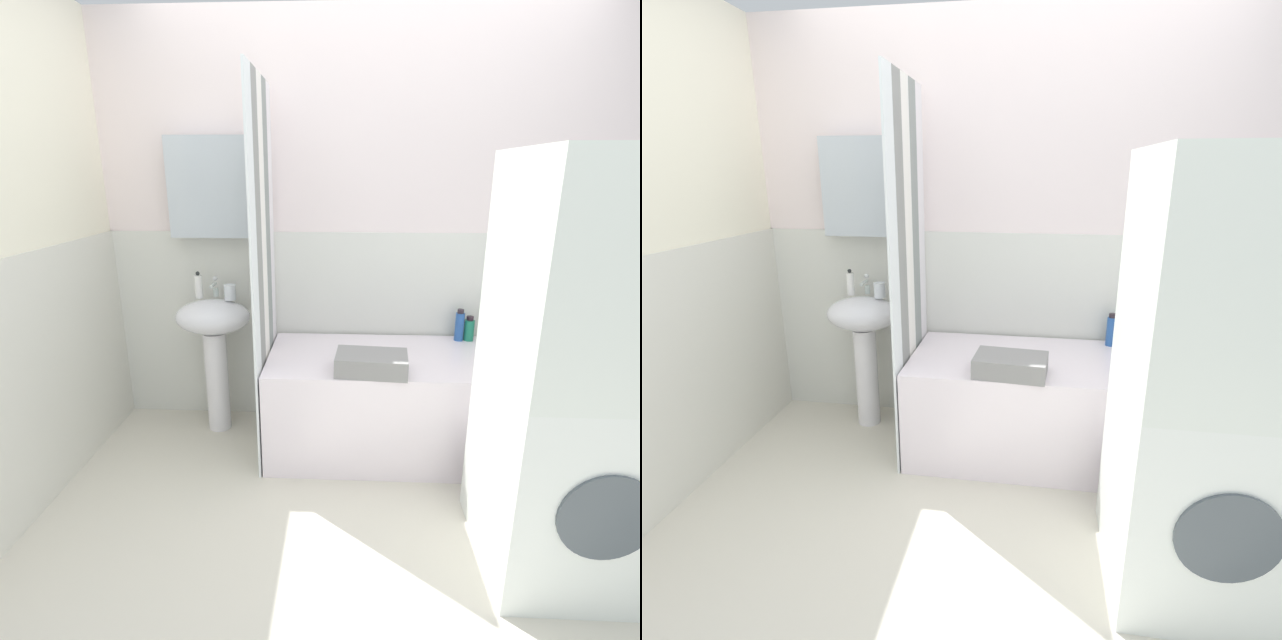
{
  "view_description": "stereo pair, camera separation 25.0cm",
  "coord_description": "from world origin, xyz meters",
  "views": [
    {
      "loc": [
        -0.12,
        -1.62,
        1.55
      ],
      "look_at": [
        -0.24,
        0.77,
        0.8
      ],
      "focal_mm": 26.77,
      "sensor_mm": 36.0,
      "label": 1
    },
    {
      "loc": [
        0.13,
        -1.59,
        1.55
      ],
      "look_at": [
        -0.24,
        0.77,
        0.8
      ],
      "focal_mm": 26.77,
      "sensor_mm": 36.0,
      "label": 2
    }
  ],
  "objects": [
    {
      "name": "shampoo_bottle",
      "position": [
        0.58,
        1.14,
        0.66
      ],
      "size": [
        0.05,
        0.05,
        0.19
      ],
      "color": "#2A58A4",
      "rests_on": "bathtub"
    },
    {
      "name": "towel_folded",
      "position": [
        0.02,
        0.63,
        0.62
      ],
      "size": [
        0.38,
        0.26,
        0.1
      ],
      "primitive_type": "cube",
      "rotation": [
        0.0,
        0.0,
        -0.08
      ],
      "color": "gray",
      "rests_on": "bathtub"
    },
    {
      "name": "washer_dryer_stack",
      "position": [
        0.76,
        0.06,
        0.81
      ],
      "size": [
        0.6,
        0.65,
        1.62
      ],
      "color": "white",
      "rests_on": "ground_plane"
    },
    {
      "name": "shower_curtain",
      "position": [
        -0.55,
        0.87,
        1.0
      ],
      "size": [
        0.01,
        0.7,
        2.0
      ],
      "color": "white",
      "rests_on": "ground_plane"
    },
    {
      "name": "body_wash_bottle",
      "position": [
        0.64,
        1.15,
        0.64
      ],
      "size": [
        0.06,
        0.06,
        0.15
      ],
      "color": "#1C7858",
      "rests_on": "bathtub"
    },
    {
      "name": "toothbrush_cup",
      "position": [
        -0.78,
        1.05,
        0.87
      ],
      "size": [
        0.07,
        0.07,
        0.09
      ],
      "primitive_type": "cylinder",
      "color": "silver",
      "rests_on": "sink"
    },
    {
      "name": "sink",
      "position": [
        -0.89,
        1.03,
        0.61
      ],
      "size": [
        0.44,
        0.34,
        0.83
      ],
      "color": "white",
      "rests_on": "ground_plane"
    },
    {
      "name": "lotion_bottle",
      "position": [
        0.77,
        1.17,
        0.67
      ],
      "size": [
        0.05,
        0.05,
        0.21
      ],
      "color": "#31222D",
      "rests_on": "bathtub"
    },
    {
      "name": "wall_back_tiled",
      "position": [
        -0.05,
        1.26,
        1.14
      ],
      "size": [
        3.6,
        0.18,
        2.4
      ],
      "color": "white",
      "rests_on": "ground_plane"
    },
    {
      "name": "soap_dispenser",
      "position": [
        -0.98,
        1.09,
        0.9
      ],
      "size": [
        0.05,
        0.05,
        0.16
      ],
      "color": "white",
      "rests_on": "sink"
    },
    {
      "name": "bathtub",
      "position": [
        0.22,
        0.87,
        0.28
      ],
      "size": [
        1.5,
        0.7,
        0.57
      ],
      "primitive_type": "cube",
      "color": "white",
      "rests_on": "ground_plane"
    },
    {
      "name": "wall_left_tiled",
      "position": [
        -1.57,
        0.34,
        1.12
      ],
      "size": [
        0.07,
        1.81,
        2.4
      ],
      "color": "white",
      "rests_on": "ground_plane"
    },
    {
      "name": "ground_plane",
      "position": [
        0.0,
        0.0,
        -0.02
      ],
      "size": [
        4.8,
        5.6,
        0.04
      ],
      "primitive_type": "cube",
      "color": "beige"
    },
    {
      "name": "faucet",
      "position": [
        -0.89,
        1.11,
        0.89
      ],
      "size": [
        0.03,
        0.12,
        0.12
      ],
      "color": "silver",
      "rests_on": "sink"
    },
    {
      "name": "conditioner_bottle",
      "position": [
        0.87,
        1.16,
        0.67
      ],
      "size": [
        0.06,
        0.06,
        0.22
      ],
      "color": "gold",
      "rests_on": "bathtub"
    }
  ]
}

